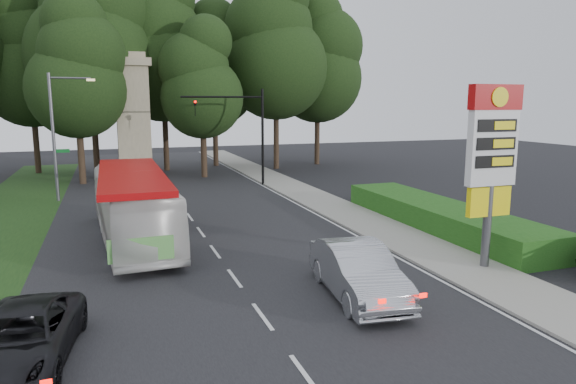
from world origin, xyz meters
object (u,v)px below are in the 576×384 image
object	(u,v)px
monument	(133,116)
suv_charcoal	(21,338)
traffic_signal_mast	(245,123)
streetlight_signs	(57,131)
gas_station_pylon	(492,152)
transit_bus	(133,207)
sedan_silver	(358,271)

from	to	relation	value
monument	suv_charcoal	world-z (taller)	monument
traffic_signal_mast	streetlight_signs	distance (m)	12.83
monument	suv_charcoal	size ratio (longest dim) A/B	2.05
traffic_signal_mast	suv_charcoal	world-z (taller)	traffic_signal_mast
streetlight_signs	monument	distance (m)	9.44
gas_station_pylon	streetlight_signs	size ratio (longest dim) A/B	0.86
suv_charcoal	transit_bus	bearing A→B (deg)	81.84
traffic_signal_mast	monument	bearing A→B (deg)	142.00
gas_station_pylon	suv_charcoal	distance (m)	16.01
streetlight_signs	transit_bus	size ratio (longest dim) A/B	0.70
monument	suv_charcoal	bearing A→B (deg)	-97.90
gas_station_pylon	sedan_silver	bearing A→B (deg)	-170.49
monument	sedan_silver	size ratio (longest dim) A/B	1.91
traffic_signal_mast	sedan_silver	xyz separation A→B (m)	(-2.32, -22.98, -3.81)
traffic_signal_mast	suv_charcoal	distance (m)	27.30
transit_bus	sedan_silver	bearing A→B (deg)	-59.42
monument	sedan_silver	distance (m)	29.78
monument	sedan_silver	xyz separation A→B (m)	(5.36, -28.98, -4.24)
gas_station_pylon	sedan_silver	world-z (taller)	gas_station_pylon
gas_station_pylon	transit_bus	size ratio (longest dim) A/B	0.60
transit_bus	sedan_silver	distance (m)	11.48
streetlight_signs	monument	xyz separation A→B (m)	(4.99, 7.99, 0.67)
gas_station_pylon	streetlight_signs	distance (m)	25.74
monument	traffic_signal_mast	bearing A→B (deg)	-38.00
traffic_signal_mast	transit_bus	size ratio (longest dim) A/B	0.63
streetlight_signs	transit_bus	bearing A→B (deg)	-71.39
monument	sedan_silver	world-z (taller)	monument
sedan_silver	suv_charcoal	distance (m)	9.64
traffic_signal_mast	sedan_silver	world-z (taller)	traffic_signal_mast
gas_station_pylon	traffic_signal_mast	bearing A→B (deg)	99.09
traffic_signal_mast	monument	xyz separation A→B (m)	(-7.68, 6.00, 0.43)
traffic_signal_mast	suv_charcoal	size ratio (longest dim) A/B	1.47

